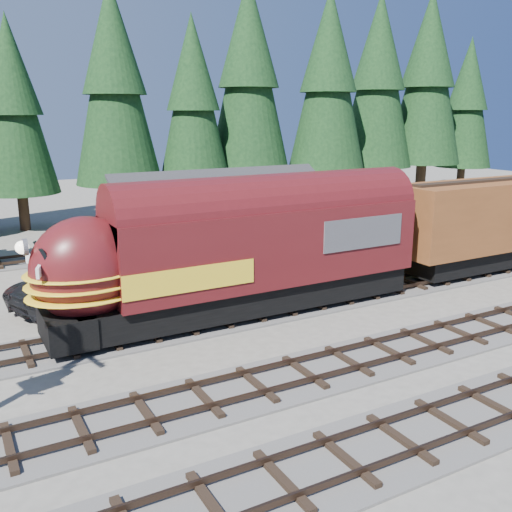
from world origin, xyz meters
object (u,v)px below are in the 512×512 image
locomotive (231,258)px  pickup_truck_a (85,286)px  depot (242,217)px  boxcar (507,219)px

locomotive → pickup_truck_a: 7.03m
depot → pickup_truck_a: size_ratio=1.97×
boxcar → depot: bearing=153.5°
depot → boxcar: bearing=-26.5°
pickup_truck_a → boxcar: bearing=-124.0°
locomotive → boxcar: 16.90m
boxcar → pickup_truck_a: boxcar is taller
boxcar → pickup_truck_a: size_ratio=2.23×
locomotive → pickup_truck_a: locomotive is taller
boxcar → pickup_truck_a: bearing=168.0°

